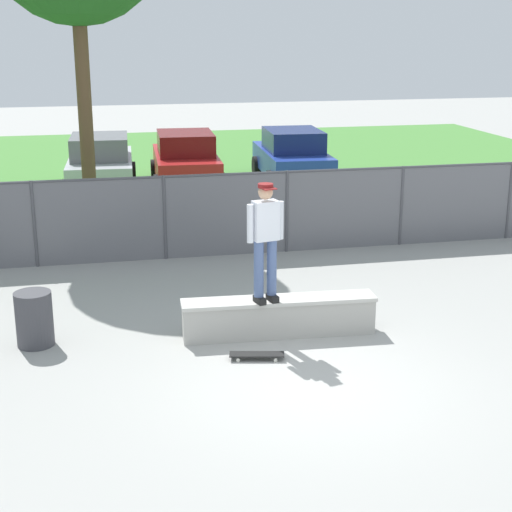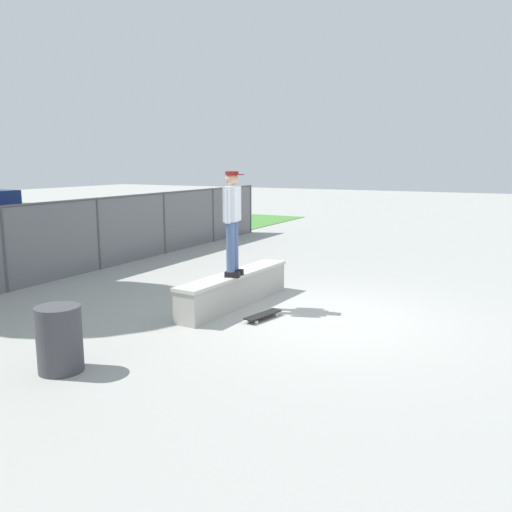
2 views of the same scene
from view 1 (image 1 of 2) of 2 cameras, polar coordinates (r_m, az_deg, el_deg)
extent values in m
plane|color=#9E9E99|center=(10.79, 3.96, -9.25)|extent=(80.00, 80.00, 0.00)
cube|color=#478438|center=(26.53, -6.10, 6.24)|extent=(30.20, 20.00, 0.02)
cube|color=#A8A59E|center=(12.25, 1.68, -4.59)|extent=(3.03, 0.62, 0.55)
cube|color=beige|center=(12.14, 1.70, -3.24)|extent=(3.07, 0.66, 0.06)
cube|color=black|center=(12.00, 1.21, -3.08)|extent=(0.17, 0.28, 0.10)
cube|color=black|center=(11.91, 0.26, -3.24)|extent=(0.17, 0.28, 0.10)
cylinder|color=#475B89|center=(11.87, 1.16, -0.81)|extent=(0.15, 0.15, 0.88)
cylinder|color=#475B89|center=(11.78, 0.20, -0.95)|extent=(0.15, 0.15, 0.88)
cube|color=silver|center=(11.62, 0.69, 2.61)|extent=(0.42, 0.30, 0.60)
cylinder|color=silver|center=(11.74, 1.79, 2.64)|extent=(0.10, 0.10, 0.58)
cylinder|color=silver|center=(11.52, -0.42, 2.38)|extent=(0.10, 0.10, 0.58)
sphere|color=tan|center=(11.53, 0.70, 4.68)|extent=(0.22, 0.22, 0.22)
cylinder|color=maroon|center=(11.51, 0.70, 5.17)|extent=(0.23, 0.23, 0.06)
cube|color=maroon|center=(11.40, 0.99, 4.93)|extent=(0.22, 0.16, 0.02)
cube|color=black|center=(11.44, 0.06, -7.21)|extent=(0.82, 0.36, 0.02)
cube|color=#B2B2B7|center=(11.45, -1.31, -7.29)|extent=(0.09, 0.15, 0.02)
cube|color=#B2B2B7|center=(11.45, 1.43, -7.28)|extent=(0.09, 0.15, 0.02)
cylinder|color=silver|center=(11.54, -1.30, -7.27)|extent=(0.06, 0.04, 0.05)
cylinder|color=silver|center=(11.39, -1.32, -7.62)|extent=(0.06, 0.04, 0.05)
cylinder|color=silver|center=(11.55, 1.42, -7.27)|extent=(0.06, 0.04, 0.05)
cylinder|color=silver|center=(11.39, 1.44, -7.62)|extent=(0.06, 0.04, 0.05)
cylinder|color=#4C4C51|center=(16.16, -15.91, 2.25)|extent=(0.07, 0.07, 1.76)
cylinder|color=#4C4C51|center=(16.19, -6.69, 2.80)|extent=(0.07, 0.07, 1.76)
cylinder|color=#4C4C51|center=(16.63, 2.27, 3.27)|extent=(0.07, 0.07, 1.76)
cylinder|color=#4C4C51|center=(17.45, 10.58, 3.63)|extent=(0.07, 0.07, 1.76)
cylinder|color=#4C4C51|center=(18.60, 18.02, 3.89)|extent=(0.07, 0.07, 1.76)
cylinder|color=#4C4C51|center=(16.18, -2.19, 5.98)|extent=(18.20, 0.05, 0.05)
cube|color=slate|center=(16.36, -2.15, 3.05)|extent=(18.20, 0.01, 1.76)
cylinder|color=brown|center=(18.29, -12.34, 9.49)|extent=(0.32, 0.32, 5.15)
cube|color=#B7BABF|center=(23.34, -11.27, 6.27)|extent=(2.02, 4.29, 0.70)
cube|color=slate|center=(23.09, -11.38, 7.84)|extent=(1.71, 2.18, 0.64)
cylinder|color=black|center=(24.73, -13.24, 5.89)|extent=(0.25, 0.65, 0.64)
cylinder|color=black|center=(24.67, -9.05, 6.09)|extent=(0.25, 0.65, 0.64)
cylinder|color=black|center=(22.18, -13.64, 4.68)|extent=(0.25, 0.65, 0.64)
cylinder|color=black|center=(22.11, -8.98, 4.91)|extent=(0.25, 0.65, 0.64)
cube|color=#B21E1E|center=(23.70, -5.16, 6.67)|extent=(2.02, 4.29, 0.70)
cube|color=#621010|center=(23.44, -5.18, 8.22)|extent=(1.71, 2.18, 0.64)
cylinder|color=black|center=(24.99, -7.44, 6.29)|extent=(0.25, 0.65, 0.64)
cylinder|color=black|center=(25.11, -3.31, 6.45)|extent=(0.25, 0.65, 0.64)
cylinder|color=black|center=(22.43, -7.19, 5.14)|extent=(0.25, 0.65, 0.64)
cylinder|color=black|center=(22.57, -2.60, 5.32)|extent=(0.25, 0.65, 0.64)
cube|color=#233D9E|center=(24.25, 2.64, 6.94)|extent=(2.02, 4.29, 0.70)
cube|color=navy|center=(24.00, 2.74, 8.46)|extent=(1.71, 2.18, 0.64)
cylinder|color=black|center=(25.41, 0.03, 6.59)|extent=(0.25, 0.65, 0.64)
cylinder|color=black|center=(25.75, 4.01, 6.69)|extent=(0.25, 0.65, 0.64)
cylinder|color=black|center=(22.88, 1.09, 5.49)|extent=(0.25, 0.65, 0.64)
cylinder|color=black|center=(23.27, 5.47, 5.60)|extent=(0.25, 0.65, 0.64)
cylinder|color=#3F3F44|center=(12.28, -15.91, -4.44)|extent=(0.56, 0.56, 0.84)
camera|label=2|loc=(8.59, -50.56, -3.58)|focal=37.05mm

